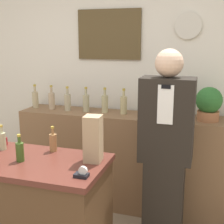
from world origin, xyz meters
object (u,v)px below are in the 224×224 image
Objects in this scene: potted_plant at (209,103)px; paper_bag at (93,139)px; tape_dispenser at (82,174)px; shopkeeper at (165,153)px.

potted_plant is 0.97× the size of paper_bag.
tape_dispenser is at bearing -84.85° from paper_bag.
potted_plant is at bearing 59.70° from shopkeeper.
shopkeeper is at bearing 49.59° from paper_bag.
shopkeeper reaches higher than potted_plant.
paper_bag is (-0.76, -1.06, -0.09)m from potted_plant.
potted_plant is at bearing 54.45° from paper_bag.
shopkeeper reaches higher than tape_dispenser.
shopkeeper is 5.14× the size of paper_bag.
potted_plant is 1.54m from tape_dispenser.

